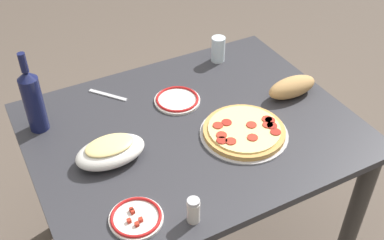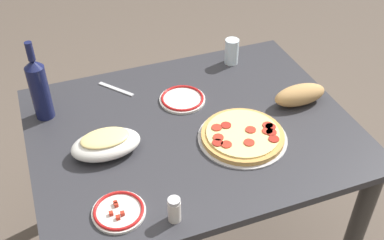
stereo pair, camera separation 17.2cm
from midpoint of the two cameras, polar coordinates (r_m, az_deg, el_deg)
name	(u,v)px [view 1 (the left image)]	position (r m, az deg, el deg)	size (l,w,h in m)	color
dining_table	(192,151)	(1.82, -2.71, -3.92)	(1.18, 0.93, 0.74)	#2D2D33
pepperoni_pizza	(244,131)	(1.70, 3.46, -1.49)	(0.32, 0.32, 0.03)	#B7B7BC
baked_pasta_dish	(110,151)	(1.62, -12.89, -3.75)	(0.24, 0.15, 0.08)	white
wine_bottle	(33,100)	(1.77, -21.38, 2.21)	(0.07, 0.07, 0.32)	#141942
water_glass	(218,49)	(2.08, 0.80, 8.48)	(0.06, 0.06, 0.11)	silver
side_plate_near	(177,100)	(1.86, -4.45, 2.35)	(0.18, 0.18, 0.02)	white
side_plate_far	(136,218)	(1.45, -10.25, -11.74)	(0.16, 0.16, 0.02)	white
bread_loaf	(292,87)	(1.89, 9.49, 3.85)	(0.21, 0.09, 0.08)	tan
spice_shaker	(193,210)	(1.40, -3.41, -11.04)	(0.04, 0.04, 0.09)	silver
fork_right	(108,95)	(1.93, -12.68, 2.86)	(0.17, 0.02, 0.01)	#B7B7BC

